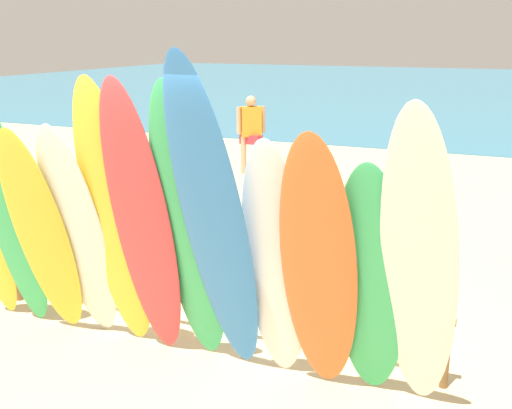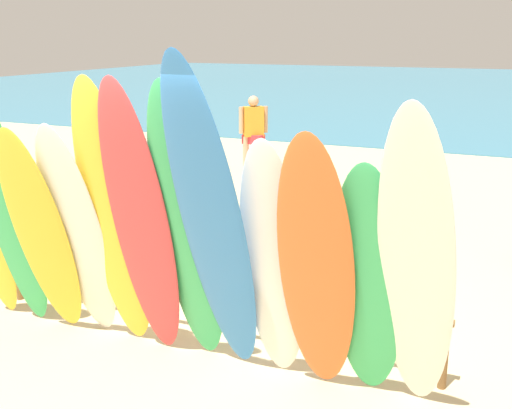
{
  "view_description": "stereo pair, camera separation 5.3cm",
  "coord_description": "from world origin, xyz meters",
  "px_view_note": "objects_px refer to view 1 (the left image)",
  "views": [
    {
      "loc": [
        2.64,
        -4.82,
        2.76
      ],
      "look_at": [
        0.0,
        1.29,
        0.98
      ],
      "focal_mm": 44.8,
      "sensor_mm": 36.0,
      "label": 1
    },
    {
      "loc": [
        2.69,
        -4.8,
        2.76
      ],
      "look_at": [
        0.0,
        1.29,
        0.98
      ],
      "focal_mm": 44.8,
      "sensor_mm": 36.0,
      "label": 2
    }
  ],
  "objects_px": {
    "surfboard_rack": "(201,287)",
    "surfboard_blue_7": "(215,226)",
    "surfboard_yellow_2": "(42,235)",
    "surfboard_white_11": "(419,269)",
    "surfboard_green_1": "(7,206)",
    "surfboard_white_8": "(275,264)",
    "surfboard_orange_9": "(319,270)",
    "surfboard_yellow_4": "(115,219)",
    "surfboard_red_5": "(143,225)",
    "beachgoer_strolling": "(251,129)",
    "surfboard_green_10": "(371,285)",
    "surfboard_white_3": "(79,236)",
    "surfboard_green_6": "(189,230)"
  },
  "relations": [
    {
      "from": "beachgoer_strolling",
      "to": "surfboard_green_10",
      "type": "bearing_deg",
      "value": -98.93
    },
    {
      "from": "surfboard_red_5",
      "to": "surfboard_green_10",
      "type": "relative_size",
      "value": 1.26
    },
    {
      "from": "surfboard_white_3",
      "to": "surfboard_red_5",
      "type": "distance_m",
      "value": 0.74
    },
    {
      "from": "surfboard_yellow_4",
      "to": "surfboard_red_5",
      "type": "height_order",
      "value": "surfboard_red_5"
    },
    {
      "from": "surfboard_rack",
      "to": "surfboard_green_10",
      "type": "relative_size",
      "value": 2.25
    },
    {
      "from": "surfboard_rack",
      "to": "surfboard_white_11",
      "type": "bearing_deg",
      "value": -16.26
    },
    {
      "from": "surfboard_green_1",
      "to": "surfboard_green_10",
      "type": "height_order",
      "value": "surfboard_green_1"
    },
    {
      "from": "surfboard_yellow_4",
      "to": "surfboard_blue_7",
      "type": "xyz_separation_m",
      "value": [
        1.04,
        -0.16,
        0.11
      ]
    },
    {
      "from": "surfboard_green_1",
      "to": "surfboard_red_5",
      "type": "bearing_deg",
      "value": -1.5
    },
    {
      "from": "surfboard_white_3",
      "to": "beachgoer_strolling",
      "type": "distance_m",
      "value": 7.59
    },
    {
      "from": "surfboard_green_10",
      "to": "surfboard_blue_7",
      "type": "bearing_deg",
      "value": -170.86
    },
    {
      "from": "surfboard_yellow_4",
      "to": "surfboard_orange_9",
      "type": "height_order",
      "value": "surfboard_yellow_4"
    },
    {
      "from": "surfboard_rack",
      "to": "surfboard_yellow_4",
      "type": "bearing_deg",
      "value": -134.33
    },
    {
      "from": "surfboard_yellow_2",
      "to": "surfboard_white_11",
      "type": "relative_size",
      "value": 0.85
    },
    {
      "from": "surfboard_yellow_4",
      "to": "surfboard_red_5",
      "type": "distance_m",
      "value": 0.33
    },
    {
      "from": "surfboard_green_1",
      "to": "surfboard_blue_7",
      "type": "height_order",
      "value": "surfboard_blue_7"
    },
    {
      "from": "surfboard_white_8",
      "to": "beachgoer_strolling",
      "type": "xyz_separation_m",
      "value": [
        -3.46,
        7.38,
        -0.13
      ]
    },
    {
      "from": "beachgoer_strolling",
      "to": "surfboard_green_1",
      "type": "bearing_deg",
      "value": -122.13
    },
    {
      "from": "surfboard_yellow_4",
      "to": "beachgoer_strolling",
      "type": "relative_size",
      "value": 1.61
    },
    {
      "from": "surfboard_yellow_4",
      "to": "surfboard_orange_9",
      "type": "xyz_separation_m",
      "value": [
        1.84,
        -0.07,
        -0.15
      ]
    },
    {
      "from": "surfboard_rack",
      "to": "surfboard_blue_7",
      "type": "xyz_separation_m",
      "value": [
        0.52,
        -0.69,
        0.84
      ]
    },
    {
      "from": "surfboard_white_3",
      "to": "surfboard_white_8",
      "type": "bearing_deg",
      "value": -2.14
    },
    {
      "from": "surfboard_white_8",
      "to": "surfboard_red_5",
      "type": "bearing_deg",
      "value": -177.11
    },
    {
      "from": "surfboard_white_8",
      "to": "surfboard_green_10",
      "type": "relative_size",
      "value": 1.05
    },
    {
      "from": "surfboard_rack",
      "to": "beachgoer_strolling",
      "type": "bearing_deg",
      "value": 110.16
    },
    {
      "from": "surfboard_rack",
      "to": "surfboard_orange_9",
      "type": "bearing_deg",
      "value": -24.56
    },
    {
      "from": "surfboard_blue_7",
      "to": "surfboard_orange_9",
      "type": "relative_size",
      "value": 1.26
    },
    {
      "from": "surfboard_yellow_2",
      "to": "surfboard_orange_9",
      "type": "xyz_separation_m",
      "value": [
        2.58,
        0.01,
        0.06
      ]
    },
    {
      "from": "surfboard_yellow_4",
      "to": "surfboard_orange_9",
      "type": "bearing_deg",
      "value": -4.84
    },
    {
      "from": "surfboard_orange_9",
      "to": "surfboard_white_3",
      "type": "bearing_deg",
      "value": 176.63
    },
    {
      "from": "surfboard_yellow_4",
      "to": "surfboard_green_1",
      "type": "bearing_deg",
      "value": 179.02
    },
    {
      "from": "surfboard_blue_7",
      "to": "surfboard_white_3",
      "type": "bearing_deg",
      "value": 179.18
    },
    {
      "from": "surfboard_green_6",
      "to": "surfboard_white_8",
      "type": "bearing_deg",
      "value": 3.1
    },
    {
      "from": "surfboard_yellow_2",
      "to": "surfboard_white_8",
      "type": "bearing_deg",
      "value": -0.72
    },
    {
      "from": "surfboard_yellow_2",
      "to": "surfboard_white_11",
      "type": "bearing_deg",
      "value": -3.38
    },
    {
      "from": "surfboard_yellow_2",
      "to": "surfboard_white_11",
      "type": "xyz_separation_m",
      "value": [
        3.29,
        0.02,
        0.18
      ]
    },
    {
      "from": "surfboard_white_3",
      "to": "surfboard_green_6",
      "type": "xyz_separation_m",
      "value": [
        1.13,
        -0.02,
        0.19
      ]
    },
    {
      "from": "surfboard_yellow_4",
      "to": "beachgoer_strolling",
      "type": "xyz_separation_m",
      "value": [
        -2.01,
        7.42,
        -0.33
      ]
    },
    {
      "from": "beachgoer_strolling",
      "to": "surfboard_yellow_2",
      "type": "bearing_deg",
      "value": -119.05
    },
    {
      "from": "surfboard_green_1",
      "to": "surfboard_white_8",
      "type": "distance_m",
      "value": 2.62
    },
    {
      "from": "surfboard_red_5",
      "to": "surfboard_yellow_4",
      "type": "bearing_deg",
      "value": 170.59
    },
    {
      "from": "surfboard_yellow_2",
      "to": "surfboard_blue_7",
      "type": "xyz_separation_m",
      "value": [
        1.78,
        -0.08,
        0.32
      ]
    },
    {
      "from": "surfboard_yellow_4",
      "to": "surfboard_white_8",
      "type": "height_order",
      "value": "surfboard_yellow_4"
    },
    {
      "from": "surfboard_yellow_2",
      "to": "surfboard_green_6",
      "type": "bearing_deg",
      "value": -1.39
    },
    {
      "from": "beachgoer_strolling",
      "to": "surfboard_orange_9",
      "type": "bearing_deg",
      "value": -101.45
    },
    {
      "from": "surfboard_white_8",
      "to": "beachgoer_strolling",
      "type": "height_order",
      "value": "surfboard_white_8"
    },
    {
      "from": "surfboard_green_10",
      "to": "surfboard_yellow_4",
      "type": "bearing_deg",
      "value": -179.49
    },
    {
      "from": "surfboard_blue_7",
      "to": "surfboard_white_8",
      "type": "xyz_separation_m",
      "value": [
        0.42,
        0.19,
        -0.31
      ]
    },
    {
      "from": "surfboard_yellow_2",
      "to": "surfboard_orange_9",
      "type": "distance_m",
      "value": 2.58
    },
    {
      "from": "beachgoer_strolling",
      "to": "surfboard_yellow_4",
      "type": "bearing_deg",
      "value": -113.52
    }
  ]
}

